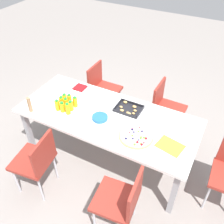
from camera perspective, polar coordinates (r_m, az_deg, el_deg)
name	(u,v)px	position (r m, az deg, el deg)	size (l,w,h in m)	color
ground_plane	(108,156)	(3.41, -0.95, -10.02)	(12.00, 12.00, 0.00)	gray
party_table	(107,119)	(2.93, -1.09, -1.58)	(2.11, 0.90, 0.73)	white
chair_far_right	(165,106)	(3.47, 12.17, 1.40)	(0.41, 0.41, 0.83)	maroon
chair_far_left	(102,86)	(3.78, -2.37, 5.90)	(0.40, 0.40, 0.83)	maroon
chair_near_right	(122,199)	(2.46, 2.37, -19.36)	(0.44, 0.44, 0.83)	maroon
chair_near_left	(37,159)	(2.85, -16.93, -10.41)	(0.45, 0.45, 0.83)	maroon
juice_bottle_0	(57,105)	(2.99, -12.46, 1.53)	(0.05, 0.05, 0.14)	#FAAD14
juice_bottle_1	(62,107)	(2.96, -11.35, 1.12)	(0.06, 0.06, 0.13)	#FAAE14
juice_bottle_2	(68,109)	(2.91, -10.15, 0.73)	(0.06, 0.06, 0.15)	#F9AE14
juice_bottle_3	(62,102)	(3.04, -11.52, 2.34)	(0.06, 0.06, 0.14)	#F9AD14
juice_bottle_4	(66,103)	(3.00, -10.52, 1.96)	(0.05, 0.05, 0.15)	#F9AE14
juice_bottle_5	(71,106)	(2.96, -9.46, 1.42)	(0.06, 0.06, 0.13)	#F9AB14
juice_bottle_6	(65,99)	(3.08, -10.81, 2.98)	(0.05, 0.05, 0.14)	#FAAE14
juice_bottle_7	(70,100)	(3.05, -9.74, 2.79)	(0.05, 0.05, 0.15)	#F9AC14
juice_bottle_8	(75,102)	(3.01, -8.48, 2.31)	(0.05, 0.05, 0.14)	#F9AC14
fruit_pizza	(136,136)	(2.63, 5.60, -5.48)	(0.37, 0.37, 0.05)	tan
snack_tray	(129,109)	(2.96, 3.83, 0.71)	(0.31, 0.24, 0.04)	black
plate_stack	(100,118)	(2.83, -2.79, -1.29)	(0.18, 0.18, 0.03)	blue
napkin_stack	(80,88)	(3.35, -7.38, 5.60)	(0.15, 0.15, 0.02)	red
cardboard_tube	(30,105)	(3.04, -18.42, 1.59)	(0.04, 0.04, 0.19)	#9E7A56
paper_folder	(170,146)	(2.61, 13.21, -7.59)	(0.26, 0.20, 0.01)	yellow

